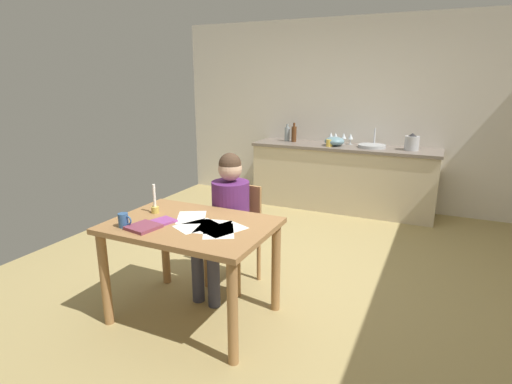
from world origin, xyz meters
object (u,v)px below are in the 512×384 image
(coffee_mug, at_px, (124,220))
(sink_unit, at_px, (372,146))
(book_magazine, at_px, (162,221))
(teacup_on_counter, at_px, (330,143))
(book_cookery, at_px, (143,227))
(stovetop_kettle, at_px, (412,143))
(mixing_bowl, at_px, (334,141))
(dining_table, at_px, (191,239))
(person_seated, at_px, (226,214))
(candlestick, at_px, (155,205))
(wine_glass_back_left, at_px, (336,136))
(bottle_vinegar, at_px, (294,134))
(chair_at_table, at_px, (236,229))
(wine_glass_back_right, at_px, (331,135))
(bottle_oil, at_px, (287,134))
(wine_glass_by_kettle, at_px, (344,136))
(wine_glass_near_sink, at_px, (351,137))

(coffee_mug, height_order, sink_unit, sink_unit)
(book_magazine, relative_size, teacup_on_counter, 1.38)
(book_cookery, bearing_deg, stovetop_kettle, 76.92)
(book_magazine, height_order, teacup_on_counter, teacup_on_counter)
(mixing_bowl, xyz_separation_m, teacup_on_counter, (-0.04, -0.09, -0.01))
(dining_table, xyz_separation_m, person_seated, (0.01, 0.51, 0.03))
(candlestick, bearing_deg, wine_glass_back_left, 79.75)
(book_cookery, distance_m, stovetop_kettle, 3.74)
(bottle_vinegar, relative_size, mixing_bowl, 1.02)
(chair_at_table, relative_size, wine_glass_back_left, 5.72)
(chair_at_table, height_order, mixing_bowl, mixing_bowl)
(book_cookery, relative_size, wine_glass_back_right, 1.30)
(dining_table, height_order, person_seated, person_seated)
(person_seated, distance_m, wine_glass_back_left, 2.86)
(book_magazine, relative_size, mixing_bowl, 0.64)
(chair_at_table, relative_size, bottle_vinegar, 3.22)
(sink_unit, bearing_deg, bottle_oil, 176.68)
(stovetop_kettle, bearing_deg, coffee_mug, -114.98)
(candlestick, bearing_deg, coffee_mug, -89.33)
(bottle_vinegar, height_order, wine_glass_by_kettle, bottle_vinegar)
(coffee_mug, bearing_deg, teacup_on_counter, 80.02)
(chair_at_table, relative_size, coffee_mug, 8.01)
(dining_table, relative_size, book_cookery, 5.92)
(person_seated, distance_m, teacup_on_counter, 2.56)
(dining_table, height_order, chair_at_table, chair_at_table)
(dining_table, distance_m, bottle_vinegar, 3.29)
(wine_glass_back_left, bearing_deg, mixing_bowl, -79.23)
(candlestick, distance_m, wine_glass_back_left, 3.32)
(person_seated, height_order, book_cookery, person_seated)
(coffee_mug, relative_size, candlestick, 0.48)
(book_cookery, height_order, teacup_on_counter, teacup_on_counter)
(coffee_mug, xyz_separation_m, book_magazine, (0.18, 0.19, -0.04))
(wine_glass_by_kettle, xyz_separation_m, teacup_on_counter, (-0.12, -0.30, -0.06))
(coffee_mug, bearing_deg, book_magazine, 46.14)
(chair_at_table, relative_size, wine_glass_by_kettle, 5.72)
(candlestick, xyz_separation_m, book_magazine, (0.19, -0.16, -0.05))
(person_seated, bearing_deg, wine_glass_back_left, 86.12)
(chair_at_table, bearing_deg, wine_glass_back_left, 86.16)
(book_cookery, xyz_separation_m, bottle_vinegar, (-0.15, 3.48, 0.24))
(candlestick, height_order, wine_glass_near_sink, wine_glass_near_sink)
(dining_table, xyz_separation_m, wine_glass_back_left, (0.20, 3.34, 0.36))
(stovetop_kettle, bearing_deg, person_seated, -114.45)
(bottle_oil, distance_m, wine_glass_by_kettle, 0.82)
(person_seated, relative_size, mixing_bowl, 4.43)
(bottle_vinegar, relative_size, teacup_on_counter, 2.20)
(stovetop_kettle, xyz_separation_m, wine_glass_back_left, (-1.03, 0.15, 0.01))
(book_cookery, bearing_deg, candlestick, 125.17)
(book_magazine, bearing_deg, teacup_on_counter, 100.36)
(chair_at_table, height_order, wine_glass_back_left, wine_glass_back_left)
(person_seated, xyz_separation_m, bottle_vinegar, (-0.40, 2.74, 0.34))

